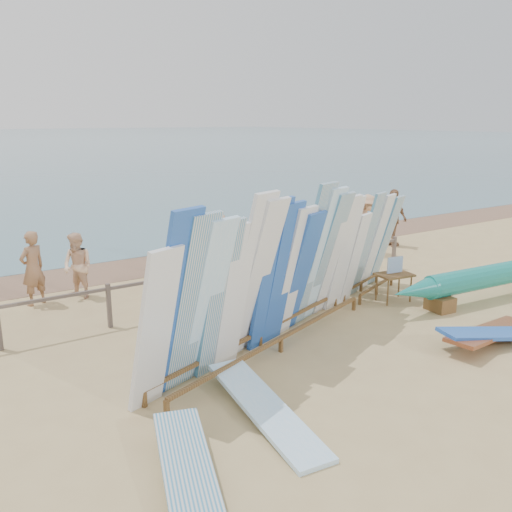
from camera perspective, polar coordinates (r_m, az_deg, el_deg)
ground at (r=9.56m, az=2.56°, el=-10.63°), size 160.00×160.00×0.00m
wet_sand_strip at (r=15.63m, az=-13.01°, el=-1.05°), size 40.00×2.60×0.01m
fence at (r=11.74m, az=-5.98°, el=-2.62°), size 12.08×0.08×0.90m
main_surfboard_rack at (r=9.43m, az=1.51°, el=-2.44°), size 5.80×2.56×2.94m
side_surfboard_rack at (r=12.91m, az=12.03°, el=0.89°), size 2.24×1.35×2.45m
outrigger_canoe at (r=13.43m, az=23.58°, el=-2.05°), size 5.85×0.99×0.83m
vendor_table at (r=12.63m, az=14.28°, el=-3.13°), size 0.85×0.65×1.04m
flat_board_e at (r=6.43m, az=-6.69°, el=-24.52°), size 1.34×2.74×0.37m
flat_board_a at (r=7.85m, az=0.95°, el=-16.54°), size 0.82×2.74×0.27m
flat_board_c at (r=11.16m, az=23.47°, el=-8.11°), size 2.75×1.01×0.35m
flat_board_d at (r=11.09m, az=24.67°, el=-8.39°), size 2.74×1.21×0.40m
beach_chair_left at (r=12.84m, az=-1.97°, el=-2.87°), size 0.73×0.74×0.85m
beach_chair_right at (r=13.62m, az=-0.44°, el=-1.69°), size 0.71×0.73×0.97m
stroller at (r=14.19m, az=3.61°, el=-0.59°), size 0.69×0.83×0.99m
beachgoer_4 at (r=13.05m, az=-3.78°, el=0.15°), size 0.75×1.09×1.70m
beachgoer_10 at (r=18.04m, az=14.20°, el=3.91°), size 0.49×1.10×1.85m
beachgoer_9 at (r=17.46m, az=10.52°, el=3.47°), size 0.97×1.14×1.67m
beachgoer_6 at (r=14.62m, az=-3.94°, el=1.43°), size 0.76×0.84×1.58m
beachgoer_1 at (r=12.88m, az=-22.45°, el=-1.20°), size 0.69×0.58×1.67m
beachgoer_2 at (r=13.00m, az=-18.25°, el=-1.00°), size 0.69×0.82×1.53m
beachgoer_extra_0 at (r=16.78m, az=11.56°, el=3.26°), size 1.21×1.14×1.83m
beachgoer_5 at (r=15.21m, az=-7.72°, el=1.97°), size 1.23×1.56×1.65m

